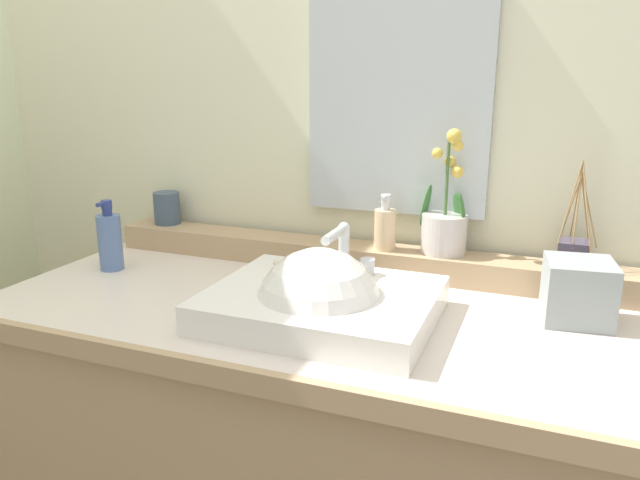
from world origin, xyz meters
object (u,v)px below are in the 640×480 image
(potted_plant, at_px, (445,224))
(soap_dispenser, at_px, (385,228))
(reed_diffuser, at_px, (573,252))
(sink_basin, at_px, (320,308))
(soap_bar, at_px, (288,264))
(tumbler_cup, at_px, (167,208))
(tissue_box, at_px, (578,291))
(lotion_bottle, at_px, (110,241))

(potted_plant, distance_m, soap_dispenser, 0.14)
(soap_dispenser, relative_size, reed_diffuser, 0.57)
(sink_basin, relative_size, soap_dispenser, 3.26)
(soap_bar, relative_size, tumbler_cup, 0.76)
(reed_diffuser, bearing_deg, tissue_box, -85.81)
(lotion_bottle, bearing_deg, soap_bar, -0.34)
(soap_bar, height_order, tumbler_cup, tumbler_cup)
(lotion_bottle, bearing_deg, soap_dispenser, 18.24)
(tumbler_cup, distance_m, lotion_bottle, 0.25)
(reed_diffuser, height_order, tissue_box, reed_diffuser)
(soap_bar, bearing_deg, soap_dispenser, 53.48)
(soap_bar, bearing_deg, sink_basin, -42.44)
(sink_basin, height_order, reed_diffuser, reed_diffuser)
(sink_basin, relative_size, reed_diffuser, 1.86)
(soap_bar, xyz_separation_m, tissue_box, (0.61, 0.08, -0.01))
(lotion_bottle, height_order, tissue_box, lotion_bottle)
(tumbler_cup, distance_m, reed_diffuser, 1.09)
(soap_bar, distance_m, soap_dispenser, 0.28)
(reed_diffuser, xyz_separation_m, lotion_bottle, (-1.10, -0.23, -0.02))
(sink_basin, xyz_separation_m, tissue_box, (0.48, 0.19, 0.04))
(sink_basin, relative_size, tumbler_cup, 4.89)
(tissue_box, bearing_deg, soap_bar, -172.78)
(sink_basin, distance_m, reed_diffuser, 0.59)
(tumbler_cup, bearing_deg, tissue_box, -8.86)
(potted_plant, bearing_deg, tissue_box, -29.18)
(soap_bar, relative_size, lotion_bottle, 0.39)
(tissue_box, bearing_deg, sink_basin, -158.50)
(sink_basin, height_order, potted_plant, potted_plant)
(soap_dispenser, height_order, tumbler_cup, soap_dispenser)
(potted_plant, relative_size, tissue_box, 2.32)
(soap_bar, distance_m, potted_plant, 0.40)
(soap_dispenser, relative_size, lotion_bottle, 0.77)
(reed_diffuser, xyz_separation_m, tissue_box, (0.01, -0.16, -0.04))
(potted_plant, bearing_deg, reed_diffuser, -1.57)
(soap_bar, height_order, tissue_box, tissue_box)
(soap_bar, xyz_separation_m, reed_diffuser, (0.60, 0.24, 0.03))
(potted_plant, distance_m, tissue_box, 0.35)
(potted_plant, relative_size, lotion_bottle, 1.67)
(sink_basin, relative_size, tissue_box, 3.47)
(reed_diffuser, relative_size, tissue_box, 1.87)
(sink_basin, height_order, tissue_box, sink_basin)
(reed_diffuser, bearing_deg, potted_plant, 178.43)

